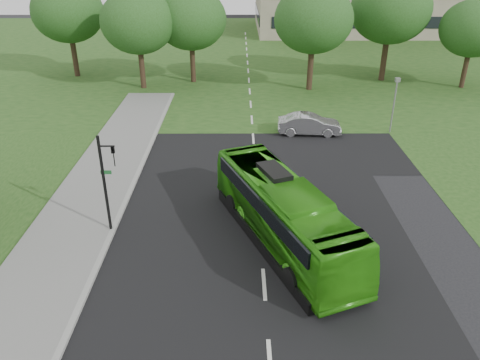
{
  "coord_description": "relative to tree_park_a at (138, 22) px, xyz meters",
  "views": [
    {
      "loc": [
        -1.02,
        -17.09,
        12.39
      ],
      "look_at": [
        -0.97,
        4.29,
        1.6
      ],
      "focal_mm": 35.0,
      "sensor_mm": 36.0,
      "label": 1
    }
  ],
  "objects": [
    {
      "name": "ground",
      "position": [
        10.22,
        -27.32,
        -6.09
      ],
      "size": [
        160.0,
        160.0,
        0.0
      ],
      "primitive_type": "plane",
      "color": "black",
      "rests_on": "ground"
    },
    {
      "name": "tree_park_f",
      "position": [
        -7.81,
        4.56,
        0.32
      ],
      "size": [
        7.06,
        7.06,
        9.42
      ],
      "color": "black",
      "rests_on": "ground"
    },
    {
      "name": "traffic_light",
      "position": [
        3.17,
        -25.32,
        -3.19
      ],
      "size": [
        0.79,
        0.21,
        4.93
      ],
      "rotation": [
        0.0,
        0.0,
        0.11
      ],
      "color": "black",
      "rests_on": "ground"
    },
    {
      "name": "tree_park_b",
      "position": [
        4.62,
        2.22,
        -0.05
      ],
      "size": [
        6.83,
        6.83,
        8.95
      ],
      "color": "black",
      "rests_on": "ground"
    },
    {
      "name": "tree_park_a",
      "position": [
        0.0,
        0.0,
        0.0
      ],
      "size": [
        6.75,
        6.75,
        8.97
      ],
      "color": "black",
      "rests_on": "ground"
    },
    {
      "name": "tree_park_d",
      "position": [
        23.75,
        2.81,
        0.77
      ],
      "size": [
        7.66,
        7.66,
        10.12
      ],
      "color": "black",
      "rests_on": "ground"
    },
    {
      "name": "camera_pole",
      "position": [
        20.33,
        -12.05,
        -3.47
      ],
      "size": [
        0.42,
        0.39,
        4.06
      ],
      "rotation": [
        0.0,
        0.0,
        0.4
      ],
      "color": "gray",
      "rests_on": "ground"
    },
    {
      "name": "sedan",
      "position": [
        14.31,
        -12.37,
        -5.34
      ],
      "size": [
        4.6,
        1.84,
        1.49
      ],
      "primitive_type": "imported",
      "rotation": [
        0.0,
        0.0,
        1.51
      ],
      "color": "#B6B4B9",
      "rests_on": "ground"
    },
    {
      "name": "bus",
      "position": [
        11.22,
        -26.15,
        -4.58
      ],
      "size": [
        6.44,
        11.01,
        3.02
      ],
      "primitive_type": "imported",
      "rotation": [
        0.0,
        0.0,
        0.39
      ],
      "color": "#36A117",
      "rests_on": "ground"
    },
    {
      "name": "tree_park_c",
      "position": [
        15.9,
        -0.61,
        0.32
      ],
      "size": [
        7.11,
        7.11,
        9.44
      ],
      "color": "black",
      "rests_on": "ground"
    },
    {
      "name": "street_surfaces",
      "position": [
        9.84,
        -4.57,
        -6.06
      ],
      "size": [
        120.0,
        120.0,
        0.15
      ],
      "color": "black",
      "rests_on": "ground"
    },
    {
      "name": "tree_park_e",
      "position": [
        30.76,
        0.03,
        -0.58
      ],
      "size": [
        6.07,
        6.07,
        8.1
      ],
      "color": "black",
      "rests_on": "ground"
    }
  ]
}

